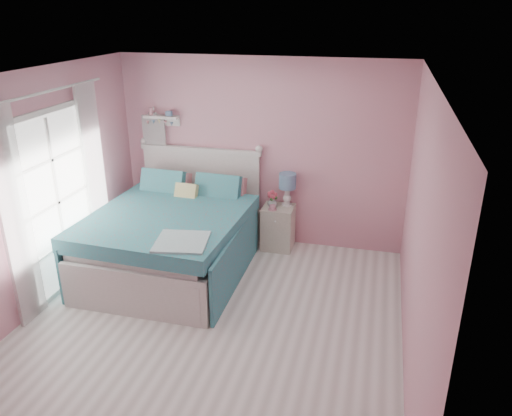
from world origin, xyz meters
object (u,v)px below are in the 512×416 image
at_px(bed, 173,238).
at_px(vase, 272,202).
at_px(table_lamp, 287,183).
at_px(teacup, 272,207).
at_px(nightstand, 278,227).

height_order(bed, vase, bed).
xyz_separation_m(table_lamp, teacup, (-0.16, -0.21, -0.29)).
bearing_deg(teacup, table_lamp, 52.18).
bearing_deg(vase, bed, -140.16).
bearing_deg(nightstand, vase, -173.98).
bearing_deg(table_lamp, teacup, -127.82).
xyz_separation_m(nightstand, teacup, (-0.06, -0.12, 0.34)).
height_order(bed, nightstand, bed).
bearing_deg(bed, teacup, 38.12).
distance_m(nightstand, vase, 0.39).
bearing_deg(vase, table_lamp, 27.35).
distance_m(nightstand, table_lamp, 0.65).
height_order(table_lamp, vase, table_lamp).
bearing_deg(teacup, vase, 104.24).
height_order(nightstand, table_lamp, table_lamp).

